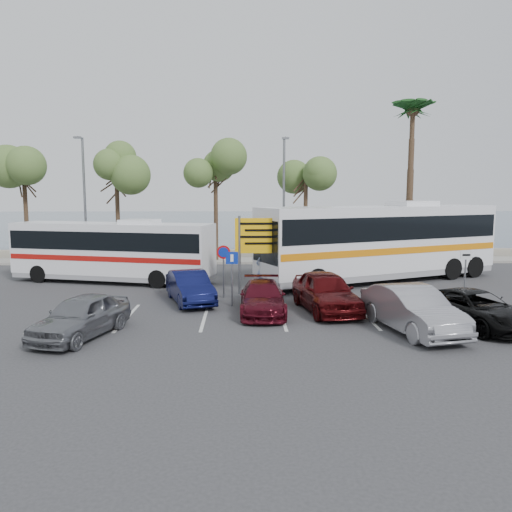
{
  "coord_description": "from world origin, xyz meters",
  "views": [
    {
      "loc": [
        0.18,
        -19.37,
        4.65
      ],
      "look_at": [
        0.85,
        3.0,
        1.79
      ],
      "focal_mm": 35.0,
      "sensor_mm": 36.0,
      "label": 1
    }
  ],
  "objects_px": {
    "street_lamp_right": "(284,193)",
    "coach_bus_left": "(113,253)",
    "car_silver_b": "(412,309)",
    "direction_sign": "(259,242)",
    "car_red": "(326,291)",
    "pedestrian_near": "(263,269)",
    "car_blue": "(190,287)",
    "pedestrian_far": "(375,265)",
    "coach_bus_right": "(380,244)",
    "street_lamp_left": "(84,193)",
    "suv_black": "(475,309)",
    "car_maroon": "(263,298)",
    "car_silver_a": "(81,316)"
  },
  "relations": [
    {
      "from": "street_lamp_right",
      "to": "direction_sign",
      "type": "height_order",
      "value": "street_lamp_right"
    },
    {
      "from": "car_silver_a",
      "to": "pedestrian_near",
      "type": "bearing_deg",
      "value": 69.73
    },
    {
      "from": "coach_bus_right",
      "to": "car_red",
      "type": "relative_size",
      "value": 2.94
    },
    {
      "from": "car_blue",
      "to": "pedestrian_near",
      "type": "xyz_separation_m",
      "value": [
        3.22,
        3.0,
        0.3
      ]
    },
    {
      "from": "street_lamp_left",
      "to": "car_silver_b",
      "type": "relative_size",
      "value": 1.73
    },
    {
      "from": "street_lamp_right",
      "to": "coach_bus_left",
      "type": "bearing_deg",
      "value": -143.54
    },
    {
      "from": "coach_bus_right",
      "to": "coach_bus_left",
      "type": "bearing_deg",
      "value": 180.0
    },
    {
      "from": "suv_black",
      "to": "street_lamp_left",
      "type": "bearing_deg",
      "value": 119.52
    },
    {
      "from": "street_lamp_right",
      "to": "car_silver_a",
      "type": "relative_size",
      "value": 1.98
    },
    {
      "from": "coach_bus_left",
      "to": "pedestrian_far",
      "type": "bearing_deg",
      "value": 0.0
    },
    {
      "from": "suv_black",
      "to": "pedestrian_far",
      "type": "distance_m",
      "value": 9.22
    },
    {
      "from": "pedestrian_far",
      "to": "street_lamp_right",
      "type": "bearing_deg",
      "value": 15.21
    },
    {
      "from": "suv_black",
      "to": "car_blue",
      "type": "bearing_deg",
      "value": 138.99
    },
    {
      "from": "suv_black",
      "to": "pedestrian_near",
      "type": "relative_size",
      "value": 2.35
    },
    {
      "from": "car_silver_a",
      "to": "car_silver_b",
      "type": "relative_size",
      "value": 0.88
    },
    {
      "from": "coach_bus_left",
      "to": "pedestrian_near",
      "type": "relative_size",
      "value": 5.57
    },
    {
      "from": "car_silver_a",
      "to": "car_blue",
      "type": "xyz_separation_m",
      "value": [
        3.0,
        5.0,
        -0.02
      ]
    },
    {
      "from": "car_blue",
      "to": "pedestrian_far",
      "type": "xyz_separation_m",
      "value": [
        9.27,
        5.0,
        0.15
      ]
    },
    {
      "from": "car_maroon",
      "to": "direction_sign",
      "type": "bearing_deg",
      "value": 90.96
    },
    {
      "from": "car_maroon",
      "to": "street_lamp_right",
      "type": "bearing_deg",
      "value": 82.91
    },
    {
      "from": "direction_sign",
      "to": "suv_black",
      "type": "distance_m",
      "value": 9.53
    },
    {
      "from": "direction_sign",
      "to": "car_blue",
      "type": "bearing_deg",
      "value": -150.54
    },
    {
      "from": "street_lamp_right",
      "to": "pedestrian_far",
      "type": "bearing_deg",
      "value": -58.69
    },
    {
      "from": "car_silver_a",
      "to": "pedestrian_near",
      "type": "relative_size",
      "value": 2.09
    },
    {
      "from": "coach_bus_right",
      "to": "pedestrian_near",
      "type": "xyz_separation_m",
      "value": [
        -6.28,
        -2.0,
        -0.98
      ]
    },
    {
      "from": "suv_black",
      "to": "car_silver_b",
      "type": "distance_m",
      "value": 2.46
    },
    {
      "from": "coach_bus_right",
      "to": "car_blue",
      "type": "relative_size",
      "value": 3.34
    },
    {
      "from": "car_red",
      "to": "street_lamp_left",
      "type": "bearing_deg",
      "value": 125.62
    },
    {
      "from": "pedestrian_near",
      "to": "pedestrian_far",
      "type": "xyz_separation_m",
      "value": [
        6.05,
        2.0,
        -0.15
      ]
    },
    {
      "from": "suv_black",
      "to": "pedestrian_near",
      "type": "xyz_separation_m",
      "value": [
        -7.08,
        7.16,
        0.34
      ]
    },
    {
      "from": "street_lamp_right",
      "to": "car_silver_b",
      "type": "height_order",
      "value": "street_lamp_right"
    },
    {
      "from": "coach_bus_right",
      "to": "car_blue",
      "type": "distance_m",
      "value": 10.81
    },
    {
      "from": "street_lamp_right",
      "to": "car_blue",
      "type": "xyz_separation_m",
      "value": [
        -5.0,
        -12.02,
        -3.93
      ]
    },
    {
      "from": "suv_black",
      "to": "car_silver_a",
      "type": "bearing_deg",
      "value": 164.6
    },
    {
      "from": "direction_sign",
      "to": "car_red",
      "type": "bearing_deg",
      "value": -53.75
    },
    {
      "from": "car_red",
      "to": "pedestrian_near",
      "type": "distance_m",
      "value": 5.23
    },
    {
      "from": "coach_bus_left",
      "to": "car_blue",
      "type": "bearing_deg",
      "value": -48.01
    },
    {
      "from": "coach_bus_left",
      "to": "car_blue",
      "type": "relative_size",
      "value": 2.66
    },
    {
      "from": "street_lamp_left",
      "to": "direction_sign",
      "type": "distance_m",
      "value": 15.24
    },
    {
      "from": "car_blue",
      "to": "pedestrian_near",
      "type": "bearing_deg",
      "value": 25.04
    },
    {
      "from": "car_red",
      "to": "suv_black",
      "type": "distance_m",
      "value": 5.39
    },
    {
      "from": "street_lamp_left",
      "to": "direction_sign",
      "type": "xyz_separation_m",
      "value": [
        11.0,
        -10.32,
        -2.17
      ]
    },
    {
      "from": "street_lamp_left",
      "to": "street_lamp_right",
      "type": "bearing_deg",
      "value": 0.0
    },
    {
      "from": "suv_black",
      "to": "pedestrian_near",
      "type": "distance_m",
      "value": 10.08
    },
    {
      "from": "car_maroon",
      "to": "car_red",
      "type": "xyz_separation_m",
      "value": [
        2.5,
        0.29,
        0.17
      ]
    },
    {
      "from": "street_lamp_right",
      "to": "car_blue",
      "type": "height_order",
      "value": "street_lamp_right"
    },
    {
      "from": "pedestrian_far",
      "to": "coach_bus_left",
      "type": "bearing_deg",
      "value": 73.91
    },
    {
      "from": "street_lamp_left",
      "to": "pedestrian_far",
      "type": "bearing_deg",
      "value": -22.12
    },
    {
      "from": "coach_bus_left",
      "to": "car_silver_b",
      "type": "relative_size",
      "value": 2.33
    },
    {
      "from": "coach_bus_left",
      "to": "pedestrian_near",
      "type": "height_order",
      "value": "coach_bus_left"
    }
  ]
}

